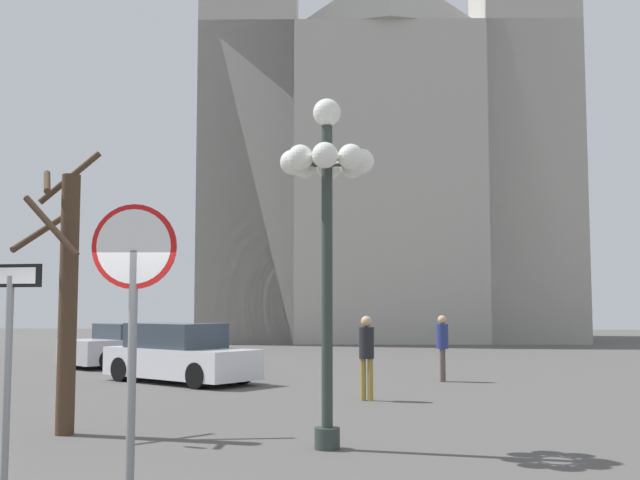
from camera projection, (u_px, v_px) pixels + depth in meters
name	position (u px, v px, depth m)	size (l,w,h in m)	color
cathedral	(384.00, 121.00, 45.70)	(21.27, 13.89, 40.99)	#ADA89E
stop_sign	(133.00, 301.00, 6.96)	(0.77, 0.08, 2.94)	slate
one_way_arrow_sign	(8.00, 359.00, 7.37)	(0.66, 0.14, 2.42)	slate
street_lamp	(327.00, 196.00, 11.16)	(1.37, 1.37, 5.03)	#2D3833
bare_tree	(66.00, 291.00, 12.26)	(1.22, 1.45, 4.62)	#473323
parked_car_near_white	(179.00, 355.00, 20.27)	(4.57, 3.92, 1.55)	silver
parked_car_far_silver	(134.00, 345.00, 25.86)	(4.27, 4.72, 1.42)	#B7B7BC
pedestrian_walking	(442.00, 341.00, 20.57)	(0.32, 0.32, 1.75)	#594C47
pedestrian_standing	(367.00, 349.00, 16.48)	(0.32, 0.32, 1.79)	olive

